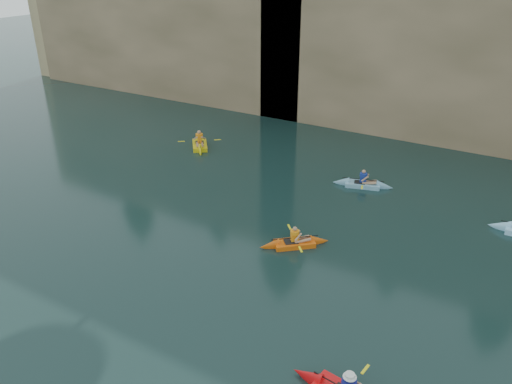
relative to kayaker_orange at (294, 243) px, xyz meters
The scene contains 9 objects.
ground 6.63m from the kayaker_orange, 91.60° to the right, with size 160.00×160.00×0.00m, color black.
cliff 24.10m from the kayaker_orange, 90.45° to the left, with size 70.00×16.00×12.00m, color tan.
cliff_slab_west 26.25m from the kayaker_orange, 141.64° to the left, with size 26.00×2.40×10.56m, color tan.
cliff_slab_center 17.01m from the kayaker_orange, 83.52° to the left, with size 24.00×2.40×11.40m, color tan.
sea_cave_west 23.86m from the kayaker_orange, 139.88° to the left, with size 4.50×1.00×4.00m, color black.
sea_cave_center 15.96m from the kayaker_orange, 105.27° to the left, with size 3.50×1.00×3.20m, color black.
kayaker_orange is the anchor object (origin of this frame).
kayaker_yellow 12.47m from the kayaker_orange, 144.42° to the left, with size 2.68×3.08×1.35m.
kayaker_ltblue_mid 6.91m from the kayaker_orange, 86.24° to the left, with size 3.14×2.23×1.16m.
Camera 1 is at (7.71, -9.23, 10.94)m, focal length 35.00 mm.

